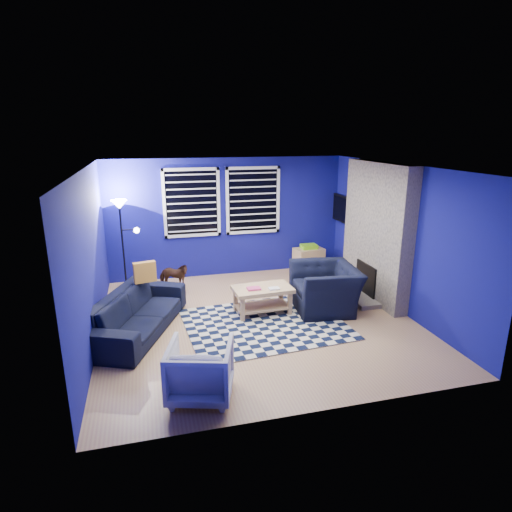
{
  "coord_description": "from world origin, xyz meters",
  "views": [
    {
      "loc": [
        -1.67,
        -6.3,
        3.02
      ],
      "look_at": [
        0.05,
        0.3,
        1.02
      ],
      "focal_mm": 30.0,
      "sensor_mm": 36.0,
      "label": 1
    }
  ],
  "objects_px": {
    "tv": "(344,210)",
    "armchair_big": "(325,288)",
    "sofa": "(137,312)",
    "floor_lamp": "(121,217)",
    "armchair_bent": "(200,370)",
    "rocking_horse": "(174,276)",
    "cabinet": "(309,259)",
    "coffee_table": "(262,295)"
  },
  "relations": [
    {
      "from": "tv",
      "to": "armchair_big",
      "type": "bearing_deg",
      "value": -122.83
    },
    {
      "from": "sofa",
      "to": "floor_lamp",
      "type": "relative_size",
      "value": 1.23
    },
    {
      "from": "sofa",
      "to": "floor_lamp",
      "type": "distance_m",
      "value": 2.31
    },
    {
      "from": "armchair_bent",
      "to": "rocking_horse",
      "type": "xyz_separation_m",
      "value": [
        -0.06,
        3.52,
        -0.01
      ]
    },
    {
      "from": "floor_lamp",
      "to": "armchair_big",
      "type": "bearing_deg",
      "value": -29.15
    },
    {
      "from": "rocking_horse",
      "to": "cabinet",
      "type": "distance_m",
      "value": 3.08
    },
    {
      "from": "armchair_bent",
      "to": "floor_lamp",
      "type": "relative_size",
      "value": 0.42
    },
    {
      "from": "tv",
      "to": "sofa",
      "type": "xyz_separation_m",
      "value": [
        -4.36,
        -1.93,
        -1.08
      ]
    },
    {
      "from": "sofa",
      "to": "armchair_big",
      "type": "bearing_deg",
      "value": -64.75
    },
    {
      "from": "coffee_table",
      "to": "rocking_horse",
      "type": "bearing_deg",
      "value": 134.9
    },
    {
      "from": "sofa",
      "to": "armchair_bent",
      "type": "xyz_separation_m",
      "value": [
        0.72,
        -1.94,
        0.02
      ]
    },
    {
      "from": "tv",
      "to": "rocking_horse",
      "type": "distance_m",
      "value": 3.86
    },
    {
      "from": "armchair_big",
      "to": "cabinet",
      "type": "bearing_deg",
      "value": 172.07
    },
    {
      "from": "armchair_big",
      "to": "armchair_bent",
      "type": "height_order",
      "value": "armchair_big"
    },
    {
      "from": "armchair_bent",
      "to": "cabinet",
      "type": "bearing_deg",
      "value": -109.3
    },
    {
      "from": "sofa",
      "to": "coffee_table",
      "type": "bearing_deg",
      "value": -61.61
    },
    {
      "from": "sofa",
      "to": "armchair_bent",
      "type": "distance_m",
      "value": 2.07
    },
    {
      "from": "tv",
      "to": "sofa",
      "type": "distance_m",
      "value": 4.88
    },
    {
      "from": "sofa",
      "to": "rocking_horse",
      "type": "relative_size",
      "value": 3.54
    },
    {
      "from": "cabinet",
      "to": "floor_lamp",
      "type": "bearing_deg",
      "value": 172.99
    },
    {
      "from": "tv",
      "to": "armchair_bent",
      "type": "relative_size",
      "value": 1.34
    },
    {
      "from": "tv",
      "to": "armchair_bent",
      "type": "height_order",
      "value": "tv"
    },
    {
      "from": "cabinet",
      "to": "armchair_bent",
      "type": "bearing_deg",
      "value": -135.37
    },
    {
      "from": "tv",
      "to": "cabinet",
      "type": "distance_m",
      "value": 1.34
    },
    {
      "from": "sofa",
      "to": "armchair_bent",
      "type": "bearing_deg",
      "value": -136.21
    },
    {
      "from": "rocking_horse",
      "to": "coffee_table",
      "type": "bearing_deg",
      "value": -110.75
    },
    {
      "from": "tv",
      "to": "rocking_horse",
      "type": "height_order",
      "value": "tv"
    },
    {
      "from": "tv",
      "to": "rocking_horse",
      "type": "bearing_deg",
      "value": -174.55
    },
    {
      "from": "tv",
      "to": "coffee_table",
      "type": "relative_size",
      "value": 0.98
    },
    {
      "from": "coffee_table",
      "to": "floor_lamp",
      "type": "relative_size",
      "value": 0.57
    },
    {
      "from": "rocking_horse",
      "to": "tv",
      "type": "bearing_deg",
      "value": -60.21
    },
    {
      "from": "sofa",
      "to": "floor_lamp",
      "type": "xyz_separation_m",
      "value": [
        -0.22,
        2.0,
        1.13
      ]
    },
    {
      "from": "armchair_bent",
      "to": "coffee_table",
      "type": "bearing_deg",
      "value": -105.82
    },
    {
      "from": "coffee_table",
      "to": "floor_lamp",
      "type": "distance_m",
      "value": 3.12
    },
    {
      "from": "armchair_bent",
      "to": "floor_lamp",
      "type": "xyz_separation_m",
      "value": [
        -0.94,
        3.94,
        1.11
      ]
    },
    {
      "from": "cabinet",
      "to": "floor_lamp",
      "type": "height_order",
      "value": "floor_lamp"
    },
    {
      "from": "armchair_big",
      "to": "floor_lamp",
      "type": "xyz_separation_m",
      "value": [
        -3.4,
        1.89,
        1.07
      ]
    },
    {
      "from": "armchair_big",
      "to": "coffee_table",
      "type": "relative_size",
      "value": 1.17
    },
    {
      "from": "tv",
      "to": "floor_lamp",
      "type": "height_order",
      "value": "floor_lamp"
    },
    {
      "from": "tv",
      "to": "rocking_horse",
      "type": "relative_size",
      "value": 1.62
    },
    {
      "from": "tv",
      "to": "floor_lamp",
      "type": "relative_size",
      "value": 0.56
    },
    {
      "from": "sofa",
      "to": "armchair_big",
      "type": "distance_m",
      "value": 3.18
    }
  ]
}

